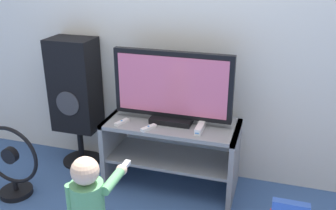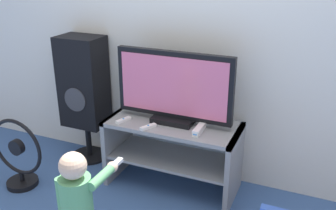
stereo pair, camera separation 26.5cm
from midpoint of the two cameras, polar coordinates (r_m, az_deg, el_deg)
name	(u,v)px [view 1 (the left image)]	position (r m, az deg, el deg)	size (l,w,h in m)	color
ground_plane	(163,200)	(2.90, -3.51, -14.39)	(16.00, 16.00, 0.00)	#38568C
wall_back	(183,15)	(2.86, -0.36, 13.60)	(10.00, 0.06, 2.60)	silver
tv_stand	(171,145)	(2.89, -2.12, -6.18)	(1.01, 0.45, 0.55)	gray
television	(172,88)	(2.72, -2.12, 2.52)	(0.89, 0.20, 0.54)	black
game_console	(200,128)	(2.66, 2.08, -3.54)	(0.05, 0.19, 0.04)	white
remote_primary	(122,122)	(2.82, -9.76, -2.65)	(0.08, 0.13, 0.03)	white
remote_secondary	(149,128)	(2.70, -5.80, -3.54)	(0.09, 0.13, 0.03)	white
child	(90,204)	(2.22, -15.36, -14.41)	(0.27, 0.42, 0.72)	#3F4C72
speaker_tower	(75,88)	(3.22, -16.28, 2.49)	(0.37, 0.33, 1.10)	black
floor_fan	(12,165)	(3.11, -25.03, -8.36)	(0.47, 0.24, 0.58)	black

